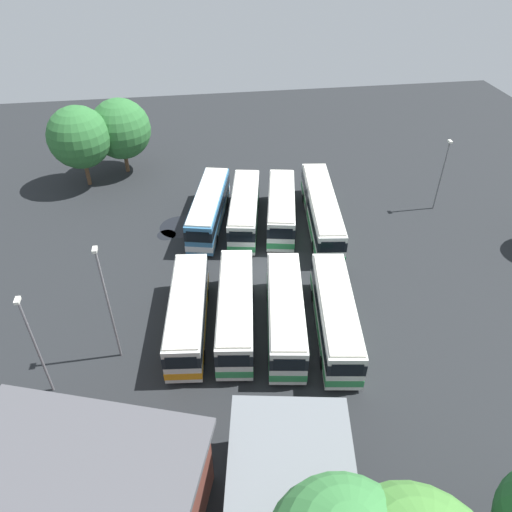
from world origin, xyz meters
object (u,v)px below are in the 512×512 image
(bus_row0_slot0, at_px, (209,208))
(tree_north_edge, at_px, (79,137))
(bus_row1_slot0, at_px, (188,313))
(bus_row1_slot1, at_px, (236,309))
(lamp_post_mid_lot, at_px, (35,344))
(depot_building, at_px, (82,501))
(bus_row1_slot2, at_px, (285,313))
(bus_row0_slot2, at_px, (281,208))
(lamp_post_far_corner, at_px, (442,172))
(maintenance_shelter, at_px, (291,467))
(bus_row1_slot3, at_px, (335,315))
(lamp_post_by_building, at_px, (108,302))
(bus_row0_slot3, at_px, (321,209))
(tree_south_edge, at_px, (121,129))
(bus_row0_slot1, at_px, (244,209))

(bus_row0_slot0, bearing_deg, tree_north_edge, -128.09)
(bus_row1_slot0, height_order, bus_row1_slot1, same)
(bus_row1_slot1, height_order, lamp_post_mid_lot, lamp_post_mid_lot)
(depot_building, xyz_separation_m, lamp_post_mid_lot, (-9.20, -3.66, 1.72))
(bus_row0_slot0, relative_size, bus_row1_slot2, 1.06)
(depot_building, bearing_deg, bus_row0_slot2, 150.77)
(bus_row1_slot1, distance_m, tree_north_edge, 28.23)
(bus_row1_slot1, bearing_deg, bus_row1_slot0, -92.64)
(bus_row1_slot1, distance_m, bus_row1_slot2, 3.63)
(bus_row0_slot2, height_order, lamp_post_far_corner, lamp_post_far_corner)
(maintenance_shelter, bearing_deg, bus_row1_slot1, -174.73)
(bus_row0_slot2, height_order, bus_row1_slot3, same)
(bus_row0_slot0, relative_size, lamp_post_by_building, 1.24)
(bus_row0_slot3, xyz_separation_m, bus_row1_slot1, (12.63, -9.72, -0.00))
(bus_row0_slot2, distance_m, bus_row1_slot3, 15.09)
(bus_row1_slot0, bearing_deg, maintenance_shelter, 19.00)
(bus_row1_slot3, bearing_deg, bus_row0_slot2, -175.78)
(bus_row0_slot3, xyz_separation_m, bus_row1_slot0, (12.47, -13.21, -0.00))
(bus_row0_slot0, xyz_separation_m, tree_north_edge, (-10.00, -12.76, 3.78))
(lamp_post_by_building, xyz_separation_m, tree_north_edge, (-25.99, -5.33, 0.44))
(bus_row1_slot0, bearing_deg, bus_row1_slot1, 87.36)
(bus_row0_slot3, relative_size, tree_south_edge, 1.65)
(lamp_post_far_corner, xyz_separation_m, lamp_post_by_building, (15.54, -30.51, 0.99))
(bus_row1_slot3, xyz_separation_m, lamp_post_far_corner, (-15.57, 15.06, 2.36))
(bus_row1_slot3, distance_m, lamp_post_by_building, 15.81)
(bus_row0_slot2, distance_m, lamp_post_far_corner, 16.35)
(bus_row0_slot1, bearing_deg, lamp_post_mid_lot, -40.32)
(bus_row1_slot0, xyz_separation_m, maintenance_shelter, (13.77, 4.74, 2.05))
(bus_row0_slot1, bearing_deg, bus_row0_slot0, -101.93)
(bus_row0_slot0, relative_size, bus_row0_slot3, 0.83)
(bus_row0_slot3, bearing_deg, lamp_post_far_corner, 95.96)
(bus_row0_slot2, height_order, bus_row1_slot2, same)
(bus_row0_slot3, relative_size, lamp_post_by_building, 1.49)
(bus_row0_slot0, relative_size, tree_north_edge, 1.31)
(bus_row0_slot3, distance_m, lamp_post_far_corner, 12.67)
(maintenance_shelter, distance_m, lamp_post_by_building, 15.45)
(lamp_post_mid_lot, bearing_deg, maintenance_shelter, 55.32)
(tree_north_edge, bearing_deg, bus_row1_slot3, 38.61)
(bus_row1_slot0, height_order, lamp_post_far_corner, lamp_post_far_corner)
(depot_building, height_order, tree_north_edge, tree_north_edge)
(bus_row0_slot3, distance_m, maintenance_shelter, 27.64)
(bus_row1_slot0, bearing_deg, depot_building, -22.24)
(lamp_post_mid_lot, distance_m, tree_south_edge, 31.16)
(bus_row0_slot3, relative_size, lamp_post_far_corner, 1.88)
(bus_row1_slot1, relative_size, lamp_post_far_corner, 1.47)
(bus_row1_slot1, relative_size, depot_building, 0.81)
(bus_row1_slot2, xyz_separation_m, lamp_post_by_building, (0.74, -11.93, 3.35))
(bus_row1_slot1, xyz_separation_m, bus_row1_slot2, (0.87, 3.53, -0.00))
(bus_row1_slot2, height_order, maintenance_shelter, maintenance_shelter)
(bus_row1_slot2, distance_m, maintenance_shelter, 13.09)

